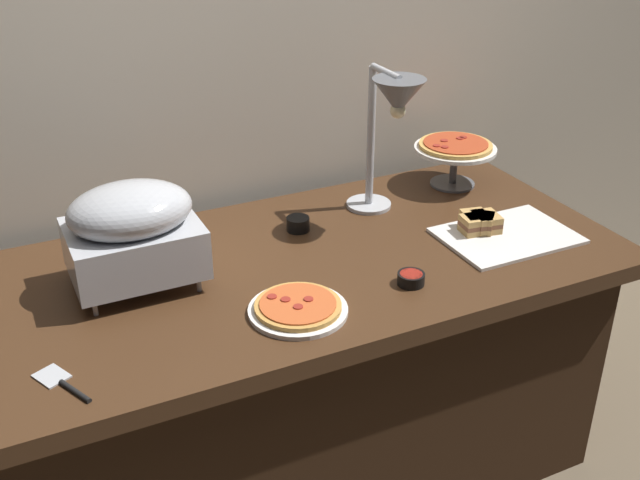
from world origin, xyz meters
TOP-DOWN VIEW (x-y plane):
  - ground_plane at (0.00, 0.00)m, footprint 8.00×8.00m
  - back_wall at (0.00, 0.50)m, footprint 4.40×0.04m
  - buffet_table at (0.00, 0.00)m, footprint 1.90×0.84m
  - chafing_dish at (-0.38, 0.07)m, footprint 0.33×0.25m
  - heat_lamp at (0.39, 0.11)m, footprint 0.15×0.29m
  - pizza_plate_front at (-0.06, -0.23)m, footprint 0.24×0.24m
  - pizza_plate_center at (0.72, 0.26)m, footprint 0.27×0.27m
  - sandwich_platter at (0.62, -0.11)m, footprint 0.38×0.27m
  - sauce_cup_near at (0.25, -0.24)m, footprint 0.07×0.07m
  - sauce_cup_far at (0.12, 0.17)m, footprint 0.07×0.07m
  - serving_spatula at (-0.63, -0.27)m, footprint 0.10×0.17m

SIDE VIEW (x-z plane):
  - ground_plane at x=0.00m, z-range 0.00..0.00m
  - buffet_table at x=0.00m, z-range 0.01..0.77m
  - serving_spatula at x=-0.63m, z-range 0.76..0.77m
  - pizza_plate_front at x=-0.06m, z-range 0.76..0.79m
  - sauce_cup_near at x=0.25m, z-range 0.76..0.79m
  - sandwich_platter at x=0.62m, z-range 0.75..0.81m
  - sauce_cup_far at x=0.12m, z-range 0.76..0.80m
  - pizza_plate_center at x=0.72m, z-range 0.80..0.96m
  - chafing_dish at x=-0.38m, z-range 0.78..1.05m
  - heat_lamp at x=0.39m, z-range 0.88..1.33m
  - back_wall at x=0.00m, z-range 0.00..2.40m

